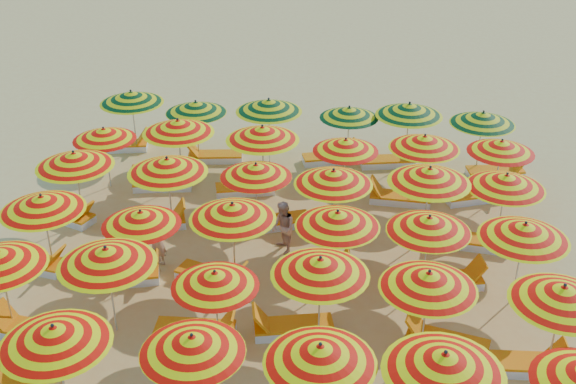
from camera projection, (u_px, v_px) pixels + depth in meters
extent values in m
plane|color=tan|center=(286.00, 257.00, 18.16)|extent=(120.00, 120.00, 0.00)
cylinder|color=silver|center=(62.00, 373.00, 13.03)|extent=(0.04, 0.04, 2.01)
cone|color=orange|center=(54.00, 335.00, 12.62)|extent=(2.58, 2.58, 0.38)
sphere|color=black|center=(52.00, 325.00, 12.51)|extent=(0.07, 0.07, 0.07)
cylinder|color=silver|center=(195.00, 379.00, 12.97)|extent=(0.04, 0.04, 1.89)
cone|color=orange|center=(192.00, 344.00, 12.58)|extent=(2.50, 2.50, 0.36)
sphere|color=black|center=(191.00, 335.00, 12.48)|extent=(0.06, 0.06, 0.06)
cone|color=orange|center=(320.00, 354.00, 12.24)|extent=(2.57, 2.57, 0.38)
sphere|color=black|center=(320.00, 344.00, 12.13)|extent=(0.07, 0.07, 0.07)
cone|color=orange|center=(444.00, 363.00, 11.90)|extent=(2.51, 2.51, 0.40)
sphere|color=black|center=(446.00, 352.00, 11.79)|extent=(0.07, 0.07, 0.07)
cylinder|color=silver|center=(6.00, 292.00, 15.21)|extent=(0.04, 0.04, 1.98)
cylinder|color=silver|center=(111.00, 292.00, 15.16)|extent=(0.04, 0.04, 2.06)
cone|color=orange|center=(106.00, 256.00, 14.74)|extent=(2.24, 2.24, 0.39)
sphere|color=black|center=(105.00, 247.00, 14.63)|extent=(0.07, 0.07, 0.07)
cylinder|color=silver|center=(217.00, 310.00, 14.82)|extent=(0.03, 0.03, 1.80)
cone|color=orange|center=(215.00, 279.00, 14.45)|extent=(2.14, 2.14, 0.34)
sphere|color=black|center=(214.00, 271.00, 14.35)|extent=(0.06, 0.06, 0.06)
cylinder|color=silver|center=(319.00, 302.00, 14.88)|extent=(0.04, 0.04, 2.03)
cone|color=orange|center=(320.00, 267.00, 14.46)|extent=(2.50, 2.50, 0.39)
sphere|color=black|center=(321.00, 257.00, 14.35)|extent=(0.07, 0.07, 0.07)
cylinder|color=silver|center=(425.00, 315.00, 14.55)|extent=(0.04, 0.04, 1.97)
cone|color=orange|center=(429.00, 280.00, 14.14)|extent=(2.08, 2.08, 0.38)
sphere|color=black|center=(430.00, 271.00, 14.04)|extent=(0.07, 0.07, 0.07)
cylinder|color=silver|center=(555.00, 331.00, 14.06)|extent=(0.04, 0.04, 2.02)
cone|color=orange|center=(563.00, 295.00, 13.64)|extent=(2.42, 2.42, 0.39)
sphere|color=black|center=(565.00, 285.00, 13.54)|extent=(0.07, 0.07, 0.07)
cylinder|color=silver|center=(48.00, 235.00, 17.21)|extent=(0.04, 0.04, 2.00)
cone|color=orange|center=(42.00, 203.00, 16.80)|extent=(2.61, 2.61, 0.38)
sphere|color=black|center=(40.00, 195.00, 16.69)|extent=(0.07, 0.07, 0.07)
cylinder|color=silver|center=(144.00, 247.00, 16.88)|extent=(0.03, 0.03, 1.83)
cone|color=orange|center=(141.00, 218.00, 16.50)|extent=(2.15, 2.15, 0.35)
sphere|color=black|center=(140.00, 210.00, 16.41)|extent=(0.06, 0.06, 0.06)
cylinder|color=silver|center=(234.00, 244.00, 16.85)|extent=(0.04, 0.04, 2.02)
cone|color=orange|center=(232.00, 211.00, 16.43)|extent=(2.29, 2.29, 0.38)
sphere|color=black|center=(232.00, 203.00, 16.33)|extent=(0.07, 0.07, 0.07)
cylinder|color=silver|center=(336.00, 250.00, 16.65)|extent=(0.04, 0.04, 1.95)
cone|color=orange|center=(338.00, 219.00, 16.25)|extent=(2.11, 2.11, 0.37)
sphere|color=black|center=(338.00, 211.00, 16.15)|extent=(0.07, 0.07, 0.07)
cylinder|color=silver|center=(426.00, 255.00, 16.51)|extent=(0.04, 0.04, 1.92)
cone|color=orange|center=(429.00, 224.00, 16.11)|extent=(2.49, 2.49, 0.37)
sphere|color=black|center=(430.00, 216.00, 16.01)|extent=(0.06, 0.06, 0.06)
cylinder|color=silver|center=(518.00, 264.00, 16.11)|extent=(0.04, 0.04, 2.00)
cone|color=orange|center=(525.00, 231.00, 15.70)|extent=(2.24, 2.24, 0.38)
sphere|color=black|center=(526.00, 223.00, 15.59)|extent=(0.07, 0.07, 0.07)
cylinder|color=silver|center=(79.00, 189.00, 19.18)|extent=(0.04, 0.04, 2.05)
cone|color=orange|center=(74.00, 159.00, 18.76)|extent=(2.51, 2.51, 0.39)
sphere|color=black|center=(73.00, 152.00, 18.65)|extent=(0.07, 0.07, 0.07)
cylinder|color=silver|center=(170.00, 196.00, 18.81)|extent=(0.04, 0.04, 2.07)
cone|color=orange|center=(167.00, 165.00, 18.39)|extent=(2.73, 2.73, 0.39)
sphere|color=black|center=(167.00, 157.00, 18.28)|extent=(0.07, 0.07, 0.07)
cylinder|color=silver|center=(257.00, 198.00, 18.93)|extent=(0.04, 0.04, 1.88)
cone|color=orange|center=(256.00, 170.00, 18.54)|extent=(2.29, 2.29, 0.36)
sphere|color=black|center=(256.00, 163.00, 18.44)|extent=(0.06, 0.06, 0.06)
cylinder|color=silver|center=(332.00, 207.00, 18.38)|extent=(0.04, 0.04, 2.00)
cone|color=orange|center=(333.00, 177.00, 17.97)|extent=(2.59, 2.59, 0.38)
sphere|color=black|center=(334.00, 169.00, 17.87)|extent=(0.07, 0.07, 0.07)
cylinder|color=silver|center=(426.00, 207.00, 18.30)|extent=(0.04, 0.04, 2.09)
cone|color=orange|center=(430.00, 175.00, 17.87)|extent=(2.12, 2.12, 0.40)
sphere|color=black|center=(431.00, 167.00, 17.76)|extent=(0.07, 0.07, 0.07)
cylinder|color=silver|center=(501.00, 211.00, 18.23)|extent=(0.04, 0.04, 1.97)
cone|color=orange|center=(506.00, 181.00, 17.82)|extent=(2.10, 2.10, 0.38)
sphere|color=black|center=(508.00, 174.00, 17.72)|extent=(0.07, 0.07, 0.07)
cylinder|color=silver|center=(107.00, 159.00, 21.09)|extent=(0.03, 0.03, 1.82)
cone|color=orange|center=(104.00, 134.00, 20.71)|extent=(2.14, 2.14, 0.35)
sphere|color=black|center=(103.00, 128.00, 20.62)|extent=(0.06, 0.06, 0.06)
cylinder|color=silver|center=(180.00, 155.00, 21.03)|extent=(0.04, 0.04, 2.07)
cone|color=orange|center=(178.00, 126.00, 20.60)|extent=(2.33, 2.33, 0.39)
sphere|color=black|center=(177.00, 119.00, 20.49)|extent=(0.07, 0.07, 0.07)
cylinder|color=silver|center=(263.00, 162.00, 20.58)|extent=(0.04, 0.04, 2.08)
cone|color=orange|center=(262.00, 133.00, 20.15)|extent=(2.62, 2.62, 0.40)
sphere|color=black|center=(262.00, 126.00, 20.04)|extent=(0.07, 0.07, 0.07)
cylinder|color=silver|center=(345.00, 171.00, 20.37)|extent=(0.04, 0.04, 1.84)
cone|color=orange|center=(346.00, 145.00, 19.99)|extent=(2.01, 2.01, 0.35)
sphere|color=black|center=(346.00, 138.00, 19.90)|extent=(0.06, 0.06, 0.06)
cylinder|color=silver|center=(422.00, 170.00, 20.28)|extent=(0.04, 0.04, 1.98)
cone|color=orange|center=(425.00, 142.00, 19.87)|extent=(2.46, 2.46, 0.38)
sphere|color=black|center=(425.00, 135.00, 19.77)|extent=(0.07, 0.07, 0.07)
cylinder|color=silver|center=(497.00, 172.00, 20.26)|extent=(0.04, 0.04, 1.86)
cone|color=orange|center=(501.00, 147.00, 19.88)|extent=(2.42, 2.42, 0.35)
sphere|color=black|center=(502.00, 140.00, 19.78)|extent=(0.06, 0.06, 0.06)
cylinder|color=silver|center=(134.00, 123.00, 23.19)|extent=(0.04, 0.04, 2.02)
cone|color=#6B7508|center=(131.00, 97.00, 22.77)|extent=(2.66, 2.66, 0.39)
sphere|color=black|center=(131.00, 91.00, 22.66)|extent=(0.07, 0.07, 0.07)
cylinder|color=silver|center=(197.00, 132.00, 22.71)|extent=(0.04, 0.04, 1.90)
cone|color=#6B7508|center=(196.00, 107.00, 22.32)|extent=(2.29, 2.29, 0.36)
sphere|color=black|center=(195.00, 101.00, 22.22)|extent=(0.06, 0.06, 0.06)
cylinder|color=silver|center=(269.00, 132.00, 22.49)|extent=(0.04, 0.04, 2.05)
cone|color=#6B7508|center=(269.00, 106.00, 22.07)|extent=(2.17, 2.17, 0.39)
sphere|color=black|center=(269.00, 99.00, 21.96)|extent=(0.07, 0.07, 0.07)
cylinder|color=silver|center=(348.00, 136.00, 22.52)|extent=(0.03, 0.03, 1.82)
cone|color=#6B7508|center=(349.00, 113.00, 22.14)|extent=(2.15, 2.15, 0.35)
sphere|color=black|center=(349.00, 106.00, 22.05)|extent=(0.06, 0.06, 0.06)
cylinder|color=silver|center=(407.00, 136.00, 22.22)|extent=(0.04, 0.04, 2.05)
cone|color=#6B7508|center=(409.00, 109.00, 21.80)|extent=(2.52, 2.52, 0.39)
sphere|color=black|center=(410.00, 103.00, 21.69)|extent=(0.07, 0.07, 0.07)
cylinder|color=silver|center=(479.00, 144.00, 21.84)|extent=(0.04, 0.04, 1.95)
cone|color=#6B7508|center=(483.00, 118.00, 21.44)|extent=(2.17, 2.17, 0.37)
sphere|color=black|center=(484.00, 111.00, 21.34)|extent=(0.07, 0.07, 0.07)
cube|color=orange|center=(9.00, 380.00, 13.67)|extent=(0.47, 0.64, 0.48)
cube|color=white|center=(34.00, 333.00, 15.41)|extent=(1.77, 0.84, 0.20)
cube|color=orange|center=(33.00, 328.00, 15.35)|extent=(1.77, 0.84, 0.06)
cube|color=orange|center=(3.00, 315.00, 15.41)|extent=(0.45, 0.63, 0.48)
cube|color=white|center=(195.00, 332.00, 15.44)|extent=(1.72, 0.63, 0.20)
cube|color=orange|center=(195.00, 327.00, 15.38)|extent=(1.72, 0.63, 0.06)
cube|color=orange|center=(227.00, 321.00, 15.23)|extent=(0.38, 0.59, 0.48)
cube|color=white|center=(294.00, 329.00, 15.53)|extent=(1.78, 0.93, 0.20)
cube|color=orange|center=(294.00, 324.00, 15.47)|extent=(1.78, 0.93, 0.06)
cube|color=orange|center=(261.00, 318.00, 15.30)|extent=(0.48, 0.64, 0.48)
cube|color=white|center=(447.00, 344.00, 15.09)|extent=(1.79, 1.00, 0.20)
cube|color=orange|center=(448.00, 340.00, 15.03)|extent=(1.79, 1.00, 0.06)
cube|color=orange|center=(415.00, 323.00, 15.15)|extent=(0.50, 0.66, 0.48)
cube|color=white|center=(519.00, 366.00, 14.51)|extent=(1.73, 0.67, 0.20)
cube|color=orange|center=(520.00, 361.00, 14.44)|extent=(1.73, 0.67, 0.06)
cube|color=orange|center=(558.00, 354.00, 14.30)|extent=(0.39, 0.60, 0.48)
cube|color=white|center=(32.00, 264.00, 17.71)|extent=(1.78, 0.89, 0.20)
cube|color=orange|center=(31.00, 260.00, 17.64)|extent=(1.78, 0.89, 0.06)
cube|color=orange|center=(55.00, 257.00, 17.36)|extent=(0.47, 0.64, 0.48)
cube|color=white|center=(123.00, 278.00, 17.18)|extent=(1.79, 1.01, 0.20)
cube|color=orange|center=(122.00, 274.00, 17.12)|extent=(1.79, 1.01, 0.06)
cube|color=orange|center=(151.00, 264.00, 17.11)|extent=(0.51, 0.66, 0.48)
cube|color=white|center=(211.00, 279.00, 17.17)|extent=(1.80, 1.11, 0.20)
cube|color=orange|center=(211.00, 274.00, 17.11)|extent=(1.80, 1.11, 0.06)
cube|color=orange|center=(236.00, 274.00, 16.74)|extent=(0.54, 0.67, 0.48)
cube|color=white|center=(313.00, 274.00, 17.33)|extent=(1.76, 0.79, 0.20)
cube|color=orange|center=(313.00, 270.00, 17.27)|extent=(1.76, 0.79, 0.06)
cube|color=orange|center=(342.00, 262.00, 17.18)|extent=(0.44, 0.62, 0.48)
cube|color=white|center=(445.00, 282.00, 17.04)|extent=(1.78, 0.89, 0.20)
cube|color=orange|center=(446.00, 278.00, 16.98)|extent=(1.78, 0.89, 0.06)
cube|color=orange|center=(476.00, 269.00, 16.92)|extent=(0.47, 0.64, 0.48)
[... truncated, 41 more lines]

